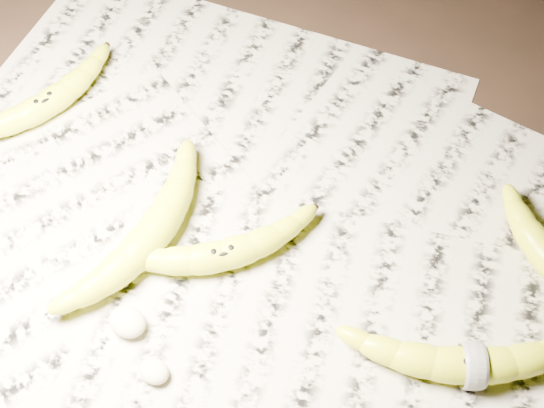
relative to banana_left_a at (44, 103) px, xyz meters
The scene contains 9 objects.
ground 0.30m from the banana_left_a, ahead, with size 3.00×3.00×0.00m, color black.
newspaper_patch 0.33m from the banana_left_a, ahead, with size 0.90×0.70×0.01m, color #ACA593.
banana_left_a is the anchor object (origin of this frame).
banana_left_b 0.23m from the banana_left_a, 20.01° to the right, with size 0.20×0.06×0.04m, color #D0E41C, non-canonical shape.
banana_center 0.29m from the banana_left_a, 11.07° to the right, with size 0.18×0.05×0.03m, color #D0E41C, non-canonical shape.
banana_taped 0.55m from the banana_left_a, ahead, with size 0.21×0.06×0.04m, color #D0E41C, non-canonical shape.
measuring_tape 0.55m from the banana_left_a, ahead, with size 0.05×0.05×0.00m, color white.
flesh_chunk_a 0.30m from the banana_left_a, 33.41° to the right, with size 0.04×0.03×0.02m, color beige.
flesh_chunk_b 0.35m from the banana_left_a, 32.36° to the right, with size 0.03×0.02×0.02m, color beige.
Camera 1 is at (0.23, -0.34, 0.68)m, focal length 50.00 mm.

